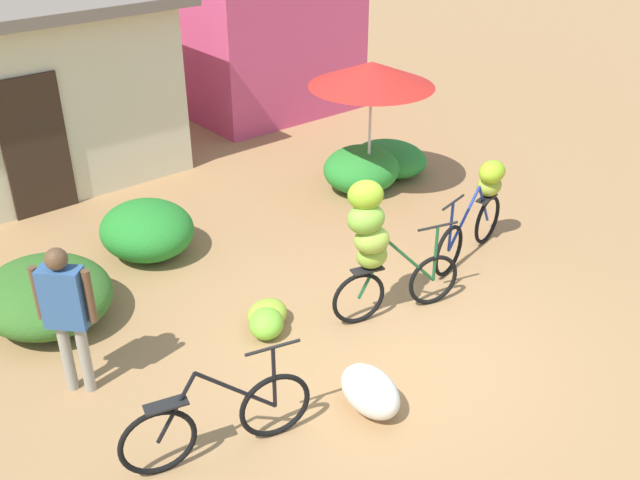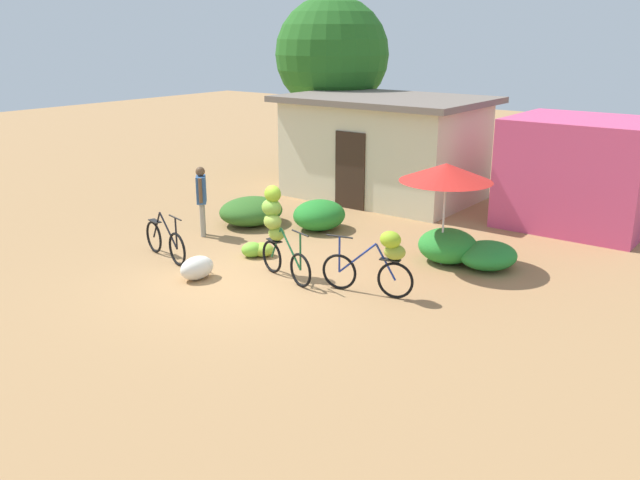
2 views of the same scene
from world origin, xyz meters
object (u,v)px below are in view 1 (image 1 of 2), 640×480
at_px(bicycle_near_pile, 376,241).
at_px(banana_pile_on_ground, 267,318).
at_px(produce_sack, 370,391).
at_px(person_vendor, 66,307).
at_px(bicycle_center_loaded, 481,201).
at_px(shop_pink, 259,43).
at_px(market_umbrella, 372,74).
at_px(bicycle_leftmost, 219,420).

xyz_separation_m(bicycle_near_pile, banana_pile_on_ground, (-1.04, 0.59, -0.86)).
xyz_separation_m(produce_sack, person_vendor, (-1.98, 2.03, 0.75)).
distance_m(banana_pile_on_ground, produce_sack, 1.66).
relative_size(banana_pile_on_ground, produce_sack, 1.05).
xyz_separation_m(banana_pile_on_ground, produce_sack, (-0.01, -1.66, 0.07)).
bearing_deg(bicycle_center_loaded, produce_sack, -157.02).
relative_size(bicycle_near_pile, produce_sack, 2.46).
xyz_separation_m(shop_pink, person_vendor, (-6.45, -5.97, -0.31)).
bearing_deg(shop_pink, produce_sack, -119.24).
bearing_deg(bicycle_center_loaded, market_umbrella, 88.28).
height_order(market_umbrella, bicycle_leftmost, market_umbrella).
distance_m(bicycle_leftmost, bicycle_center_loaded, 4.68).
height_order(shop_pink, produce_sack, shop_pink).
bearing_deg(market_umbrella, bicycle_near_pile, -132.03).
relative_size(bicycle_center_loaded, banana_pile_on_ground, 2.28).
bearing_deg(produce_sack, bicycle_near_pile, 45.60).
bearing_deg(person_vendor, bicycle_leftmost, -69.70).
height_order(market_umbrella, produce_sack, market_umbrella).
bearing_deg(bicycle_near_pile, produce_sack, -134.40).
bearing_deg(produce_sack, bicycle_center_loaded, 22.98).
bearing_deg(produce_sack, banana_pile_on_ground, 89.62).
bearing_deg(bicycle_near_pile, market_umbrella, 47.97).
relative_size(shop_pink, person_vendor, 2.02).
xyz_separation_m(market_umbrella, bicycle_near_pile, (-2.21, -2.45, -0.85)).
relative_size(bicycle_leftmost, banana_pile_on_ground, 2.29).
distance_m(bicycle_center_loaded, banana_pile_on_ground, 3.24).
xyz_separation_m(market_umbrella, banana_pile_on_ground, (-3.25, -1.86, -1.71)).
bearing_deg(banana_pile_on_ground, bicycle_near_pile, -29.76).
xyz_separation_m(shop_pink, produce_sack, (-4.48, -8.00, -1.05)).
distance_m(bicycle_leftmost, bicycle_near_pile, 2.60).
bearing_deg(bicycle_leftmost, shop_pink, 52.22).
bearing_deg(person_vendor, produce_sack, -45.78).
bearing_deg(bicycle_leftmost, market_umbrella, 33.62).
xyz_separation_m(market_umbrella, bicycle_leftmost, (-4.64, -3.09, -1.49)).
bearing_deg(bicycle_leftmost, person_vendor, 110.30).
xyz_separation_m(market_umbrella, person_vendor, (-5.23, -1.49, -0.90)).
bearing_deg(produce_sack, person_vendor, 134.22).
height_order(bicycle_center_loaded, produce_sack, bicycle_center_loaded).
height_order(shop_pink, bicycle_leftmost, shop_pink).
distance_m(market_umbrella, banana_pile_on_ground, 4.11).
height_order(bicycle_leftmost, banana_pile_on_ground, bicycle_leftmost).
distance_m(shop_pink, bicycle_near_pile, 7.73).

